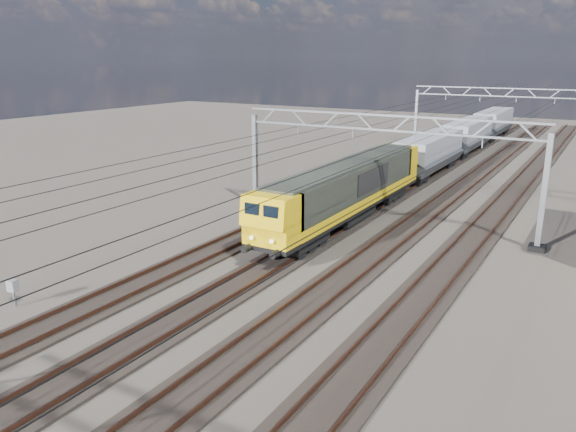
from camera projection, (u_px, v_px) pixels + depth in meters
The scene contains 13 objects.
ground at pixel (353, 242), 32.90m from camera, with size 160.00×160.00×0.00m, color black.
track_outer_west at pixel (267, 226), 35.82m from camera, with size 2.60×140.00×0.30m.
track_loco at pixel (322, 236), 33.86m from camera, with size 2.60×140.00×0.30m.
track_inner_east at pixel (385, 247), 31.90m from camera, with size 2.60×140.00×0.30m.
track_outer_east at pixel (456, 259), 29.95m from camera, with size 2.60×140.00×0.30m.
catenary_gantry_mid at pixel (381, 166), 35.15m from camera, with size 19.90×0.90×7.11m.
catenary_gantry_far at pixel (496, 116), 64.97m from camera, with size 19.90×0.90×7.11m.
overhead_wires at pixel (404, 130), 37.96m from camera, with size 12.03×140.00×0.53m.
locomotive at pixel (348, 188), 36.14m from camera, with size 2.76×21.10×3.62m.
hopper_wagon_lead at pixel (430, 151), 50.82m from camera, with size 3.38×13.00×3.25m.
hopper_wagon_mid at pixel (468, 134), 62.59m from camera, with size 3.38×13.00×3.25m.
hopper_wagon_third at pixel (494, 122), 74.35m from camera, with size 3.38×13.00×3.25m.
trackside_cabinet at pixel (13, 286), 24.18m from camera, with size 0.45×0.36×1.25m.
Camera 1 is at (12.60, -28.82, 10.48)m, focal length 35.00 mm.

